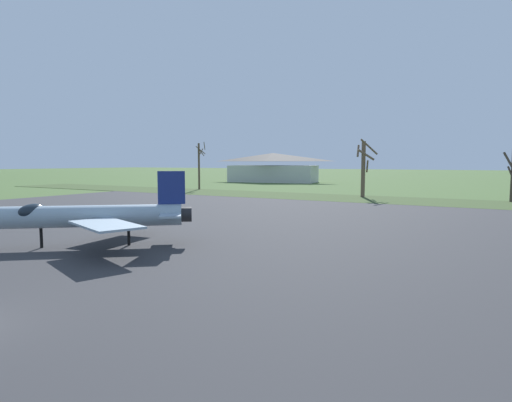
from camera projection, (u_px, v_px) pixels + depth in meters
asphalt_apron at (240, 241)px, 27.34m from camera, size 87.17×57.55×0.05m
grass_verge_strip at (375, 199)px, 57.43m from camera, size 147.17×12.00×0.06m
jet_fighter_front_left at (83, 216)px, 25.12m from camera, size 11.87×10.89×4.55m
bare_tree_far_left at (199, 165)px, 77.89m from camera, size 2.14×2.81×8.76m
bare_tree_left_of_center at (364, 166)px, 60.53m from camera, size 3.10×2.88×8.35m
visitor_building at (273, 168)px, 107.67m from camera, size 23.96×12.69×7.41m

